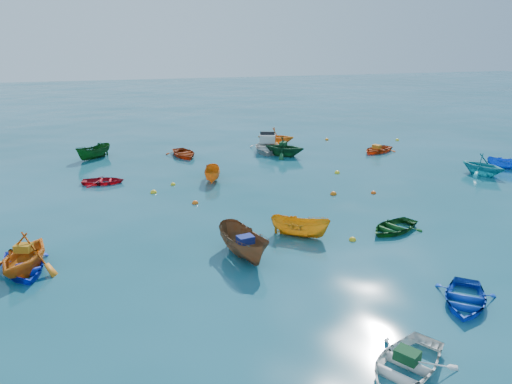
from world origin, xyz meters
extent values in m
plane|color=#0A444E|center=(0.00, 0.00, 0.00)|extent=(160.00, 160.00, 0.00)
imported|color=#102FD4|center=(-11.16, -1.29, 0.00)|extent=(3.19, 3.78, 0.67)
imported|color=white|center=(0.17, -10.56, 0.00)|extent=(3.94, 3.70, 0.66)
imported|color=brown|center=(-2.42, -2.21, 0.00)|extent=(2.08, 3.77, 1.38)
imported|color=#0E3CB6|center=(4.10, -7.85, 0.00)|extent=(3.48, 3.62, 0.61)
imported|color=orange|center=(-11.05, -1.30, 0.00)|extent=(3.55, 3.85, 1.68)
imported|color=orange|center=(0.58, -0.72, 0.00)|extent=(2.91, 2.44, 1.08)
imported|color=#104717|center=(5.08, -1.25, 0.00)|extent=(3.43, 3.05, 0.59)
imported|color=teal|center=(15.65, 5.96, 0.00)|extent=(3.41, 3.62, 1.51)
imported|color=red|center=(-8.43, 10.27, 0.00)|extent=(2.76, 2.13, 0.53)
imported|color=#CA6813|center=(-1.74, 9.15, 0.00)|extent=(1.52, 2.75, 1.01)
imported|color=#104521|center=(4.63, 14.19, 0.00)|extent=(3.98, 3.89, 1.59)
imported|color=#CF4211|center=(12.04, 13.54, 0.00)|extent=(3.59, 3.22, 0.61)
imported|color=blue|center=(18.24, 6.89, 0.00)|extent=(2.46, 2.14, 0.92)
imported|color=#A6330D|center=(-2.73, 16.01, 0.00)|extent=(2.85, 3.54, 0.65)
imported|color=orange|center=(5.15, 18.10, 0.00)|extent=(3.67, 3.44, 1.55)
imported|color=#0F4214|center=(-9.24, 16.99, 0.00)|extent=(2.99, 2.82, 1.16)
imported|color=silver|center=(3.83, 16.04, 0.00)|extent=(4.06, 4.84, 1.46)
cube|color=#0F3F1E|center=(0.25, -10.50, 0.49)|extent=(0.76, 0.80, 0.31)
cube|color=navy|center=(-2.39, -2.36, 0.85)|extent=(0.74, 0.62, 0.32)
cube|color=#BA7313|center=(-11.04, -1.25, 0.99)|extent=(0.72, 0.62, 0.30)
cube|color=#10411C|center=(4.55, 14.25, 0.94)|extent=(0.70, 0.73, 0.28)
cube|color=orange|center=(11.96, 13.49, 0.45)|extent=(0.68, 0.74, 0.29)
sphere|color=gold|center=(2.74, -1.79, 0.00)|extent=(0.33, 0.33, 0.33)
sphere|color=#E64C0C|center=(6.88, 4.18, 0.00)|extent=(0.31, 0.31, 0.31)
sphere|color=yellow|center=(-5.53, 7.56, 0.00)|extent=(0.37, 0.37, 0.37)
sphere|color=#FF5F0D|center=(-3.45, 5.06, 0.00)|extent=(0.35, 0.35, 0.35)
sphere|color=yellow|center=(6.58, 8.73, 0.00)|extent=(0.36, 0.36, 0.36)
sphere|color=#D05C0B|center=(4.54, 4.59, 0.00)|extent=(0.38, 0.38, 0.38)
sphere|color=yellow|center=(-4.27, 8.85, 0.00)|extent=(0.31, 0.31, 0.31)
sphere|color=orange|center=(9.97, 18.71, 0.00)|extent=(0.33, 0.33, 0.33)
sphere|color=yellow|center=(15.80, 17.02, 0.00)|extent=(0.32, 0.32, 0.32)
camera|label=1|loc=(-6.80, -20.78, 9.07)|focal=35.00mm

